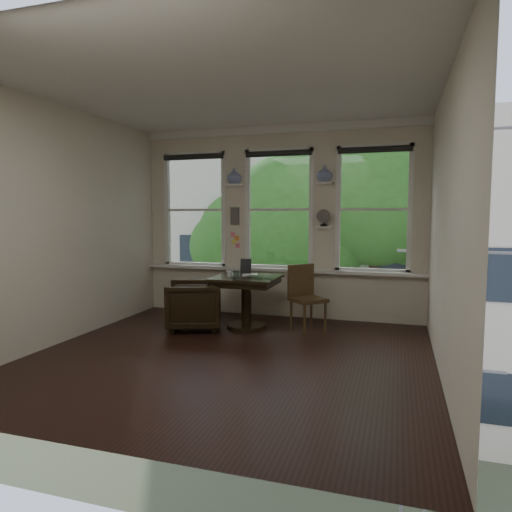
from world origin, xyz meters
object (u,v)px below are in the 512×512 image
(laptop, at_px, (259,278))
(armchair_left, at_px, (193,305))
(table, at_px, (246,302))
(side_chair_right, at_px, (308,299))
(mug, at_px, (230,274))

(laptop, bearing_deg, armchair_left, -169.85)
(table, relative_size, side_chair_right, 0.98)
(armchair_left, height_order, laptop, laptop)
(side_chair_right, height_order, mug, side_chair_right)
(table, distance_m, laptop, 0.48)
(side_chair_right, bearing_deg, armchair_left, 147.63)
(armchair_left, bearing_deg, mug, 84.93)
(armchair_left, bearing_deg, side_chair_right, 81.82)
(mug, bearing_deg, table, 31.89)
(side_chair_right, bearing_deg, laptop, 155.49)
(armchair_left, relative_size, side_chair_right, 0.82)
(table, relative_size, laptop, 2.47)
(armchair_left, distance_m, laptop, 1.04)
(armchair_left, xyz_separation_m, side_chair_right, (1.58, 0.34, 0.12))
(armchair_left, bearing_deg, laptop, 76.16)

